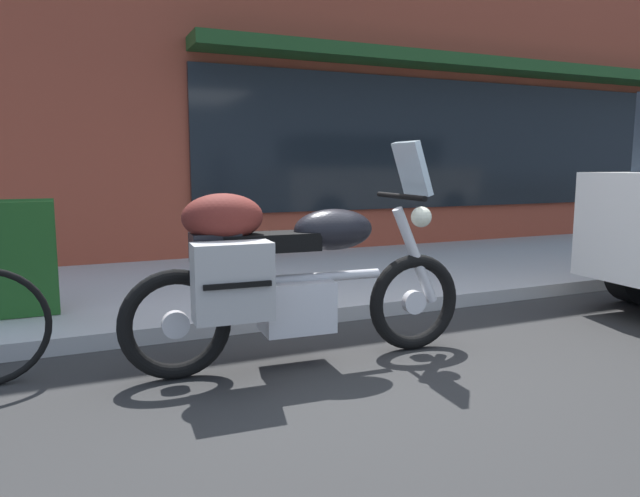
# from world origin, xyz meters

# --- Properties ---
(ground_plane) EXTENTS (80.00, 80.00, 0.00)m
(ground_plane) POSITION_xyz_m (0.00, 0.00, 0.00)
(ground_plane) COLOR #282828
(touring_motorcycle) EXTENTS (2.24, 0.62, 1.41)m
(touring_motorcycle) POSITION_xyz_m (-0.62, 0.32, 0.61)
(touring_motorcycle) COLOR black
(touring_motorcycle) RESTS_ON ground_plane
(sandwich_board_sign) EXTENTS (0.55, 0.40, 0.87)m
(sandwich_board_sign) POSITION_xyz_m (-2.19, 1.81, 0.56)
(sandwich_board_sign) COLOR #1E511E
(sandwich_board_sign) RESTS_ON sidewalk_curb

